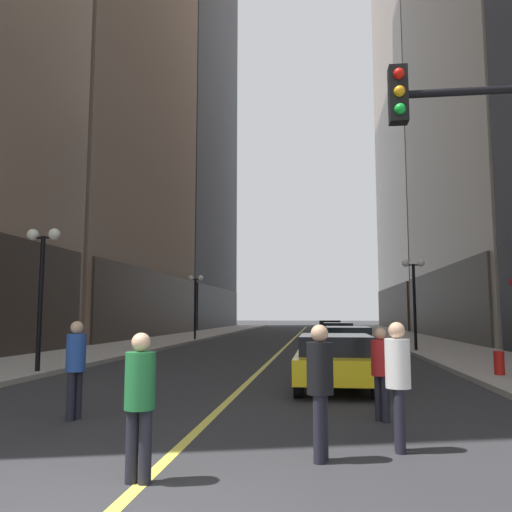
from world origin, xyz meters
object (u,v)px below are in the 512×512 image
object	(u,v)px
pedestrian_in_white_shirt	(398,375)
street_lamp_left_far	(196,293)
car_yellow	(335,359)
street_lamp_left_near	(42,267)
street_lamp_right_mid	(414,284)
car_green	(347,342)
pedestrian_in_green_parka	(140,395)
car_navy	(330,328)
pedestrian_in_blue_hoodie	(76,362)
car_white	(338,333)
pedestrian_in_red_jacket	(381,367)
pedestrian_in_black_coat	(320,381)
fire_hydrant_right	(499,366)

from	to	relation	value
pedestrian_in_white_shirt	street_lamp_left_far	xyz separation A→B (m)	(-9.40, 26.92, 2.25)
car_yellow	street_lamp_left_near	world-z (taller)	street_lamp_left_near
street_lamp_left_near	street_lamp_right_mid	bearing A→B (deg)	39.49
car_green	pedestrian_in_green_parka	bearing A→B (deg)	-101.06
car_navy	pedestrian_in_blue_hoodie	xyz separation A→B (m)	(-5.06, -32.62, 0.28)
car_yellow	car_white	distance (m)	17.51
car_yellow	street_lamp_left_far	bearing A→B (deg)	112.48
car_yellow	pedestrian_in_green_parka	world-z (taller)	pedestrian_in_green_parka
car_navy	street_lamp_left_near	xyz separation A→B (m)	(-9.12, -26.74, 2.54)
car_yellow	car_green	distance (m)	8.23
car_yellow	pedestrian_in_red_jacket	world-z (taller)	pedestrian_in_red_jacket
car_yellow	street_lamp_right_mid	xyz separation A→B (m)	(4.08, 12.03, 2.54)
pedestrian_in_green_parka	pedestrian_in_black_coat	bearing A→B (deg)	28.65
pedestrian_in_black_coat	street_lamp_left_far	xyz separation A→B (m)	(-8.35, 27.52, 2.26)
car_navy	pedestrian_in_red_jacket	xyz separation A→B (m)	(0.28, -32.10, 0.21)
pedestrian_in_blue_hoodie	pedestrian_in_red_jacket	bearing A→B (deg)	5.55
car_white	pedestrian_in_red_jacket	distance (m)	21.38
pedestrian_in_black_coat	fire_hydrant_right	distance (m)	9.95
car_navy	pedestrian_in_red_jacket	bearing A→B (deg)	-89.50
pedestrian_in_white_shirt	fire_hydrant_right	xyz separation A→B (m)	(3.90, 8.01, -0.61)
pedestrian_in_red_jacket	pedestrian_in_white_shirt	bearing A→B (deg)	-90.01
pedestrian_in_black_coat	street_lamp_left_near	xyz separation A→B (m)	(-8.35, 7.94, 2.26)
car_white	fire_hydrant_right	world-z (taller)	car_white
car_white	pedestrian_in_black_coat	distance (m)	23.98
car_white	street_lamp_right_mid	xyz separation A→B (m)	(3.42, -5.47, 2.54)
car_white	street_lamp_right_mid	distance (m)	6.93
car_white	street_lamp_left_near	bearing A→B (deg)	-120.36
street_lamp_left_far	car_white	bearing A→B (deg)	-20.79
car_navy	pedestrian_in_black_coat	size ratio (longest dim) A/B	2.61
car_white	street_lamp_left_far	bearing A→B (deg)	159.21
car_yellow	street_lamp_left_near	size ratio (longest dim) A/B	1.02
street_lamp_left_near	fire_hydrant_right	size ratio (longest dim) A/B	5.54
car_navy	pedestrian_in_white_shirt	distance (m)	34.09
street_lamp_left_far	fire_hydrant_right	bearing A→B (deg)	-54.88
pedestrian_in_green_parka	street_lamp_left_far	size ratio (longest dim) A/B	0.37
car_yellow	pedestrian_in_red_jacket	xyz separation A→B (m)	(0.68, -3.88, 0.21)
car_green	street_lamp_left_far	world-z (taller)	street_lamp_left_far
fire_hydrant_right	pedestrian_in_black_coat	bearing A→B (deg)	-119.92
car_green	pedestrian_in_white_shirt	distance (m)	14.07
car_white	fire_hydrant_right	size ratio (longest dim) A/B	5.09
car_navy	pedestrian_in_blue_hoodie	world-z (taller)	pedestrian_in_blue_hoodie
street_lamp_left_near	street_lamp_right_mid	distance (m)	16.59
car_yellow	car_green	bearing A→B (deg)	85.00
street_lamp_left_near	pedestrian_in_blue_hoodie	bearing A→B (deg)	-55.39
car_navy	car_white	bearing A→B (deg)	-88.61
car_green	pedestrian_in_white_shirt	bearing A→B (deg)	-90.14
car_white	pedestrian_in_blue_hoodie	bearing A→B (deg)	-103.66
pedestrian_in_red_jacket	street_lamp_left_near	distance (m)	11.07
street_lamp_right_mid	pedestrian_in_black_coat	bearing A→B (deg)	-103.54
pedestrian_in_blue_hoodie	pedestrian_in_white_shirt	xyz separation A→B (m)	(5.34, -1.46, 0.01)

